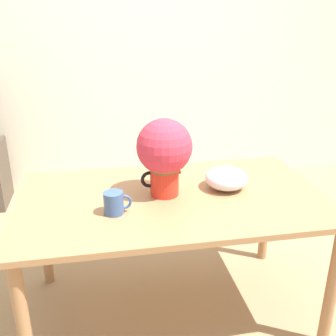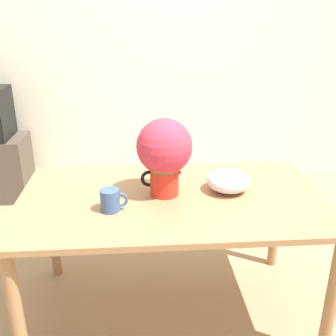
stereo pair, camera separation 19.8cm
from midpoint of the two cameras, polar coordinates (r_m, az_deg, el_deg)
ground_plane at (r=2.46m, az=0.46°, el=-19.08°), size 12.00×12.00×0.00m
wall_back at (r=3.80m, az=-5.28°, el=16.98°), size 8.00×0.05×2.60m
table at (r=2.06m, az=-2.16°, el=-6.24°), size 1.57×0.91×0.73m
flower_vase at (r=1.95m, az=-3.43°, el=2.15°), size 0.28×0.28×0.40m
coffee_mug at (r=1.86m, az=-10.85°, el=-5.06°), size 0.13×0.09×0.11m
white_bowl at (r=2.10m, az=5.81°, el=-1.54°), size 0.23×0.23×0.11m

